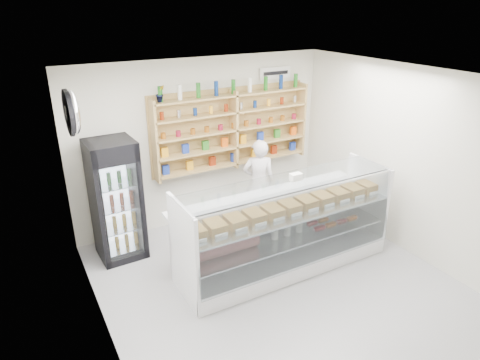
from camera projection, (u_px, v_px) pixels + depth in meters
room at (289, 196)px, 5.22m from camera, size 5.00×5.00×5.00m
display_counter at (284, 243)px, 6.18m from camera, size 3.14×0.94×1.37m
shop_worker at (259, 182)px, 7.29m from camera, size 0.65×0.56×1.51m
drinks_cooler at (116, 200)px, 6.25m from camera, size 0.68×0.66×1.82m
wall_shelving at (234, 129)px, 7.26m from camera, size 2.84×0.28×1.33m
potted_plant at (160, 94)px, 6.41m from camera, size 0.16×0.13×0.26m
security_mirror at (73, 112)px, 4.81m from camera, size 0.15×0.50×0.50m
wall_sign at (275, 73)px, 7.44m from camera, size 0.62×0.03×0.20m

